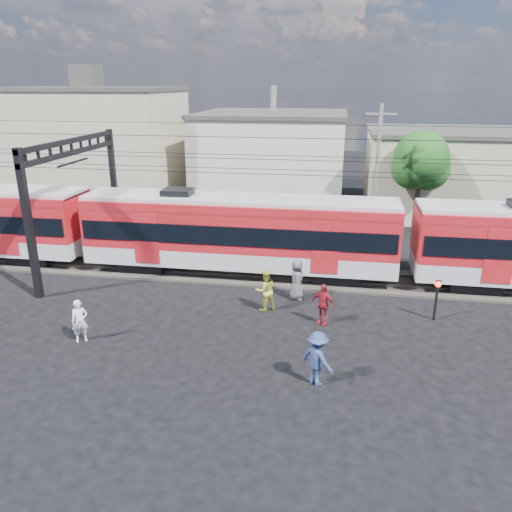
{
  "coord_description": "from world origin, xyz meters",
  "views": [
    {
      "loc": [
        3.74,
        -16.26,
        9.66
      ],
      "look_at": [
        0.19,
        5.0,
        2.13
      ],
      "focal_mm": 35.0,
      "sensor_mm": 36.0,
      "label": 1
    }
  ],
  "objects_px": {
    "pedestrian_a": "(80,321)",
    "pedestrian_c": "(317,359)",
    "crossing_signal": "(437,293)",
    "commuter_train": "(243,231)"
  },
  "relations": [
    {
      "from": "pedestrian_c",
      "to": "pedestrian_a",
      "type": "bearing_deg",
      "value": 28.0
    },
    {
      "from": "commuter_train",
      "to": "crossing_signal",
      "type": "relative_size",
      "value": 27.61
    },
    {
      "from": "pedestrian_a",
      "to": "pedestrian_c",
      "type": "height_order",
      "value": "pedestrian_c"
    },
    {
      "from": "commuter_train",
      "to": "pedestrian_c",
      "type": "xyz_separation_m",
      "value": [
        4.36,
        -9.6,
        -1.44
      ]
    },
    {
      "from": "crossing_signal",
      "to": "pedestrian_a",
      "type": "bearing_deg",
      "value": -163.24
    },
    {
      "from": "pedestrian_c",
      "to": "crossing_signal",
      "type": "distance_m",
      "value": 7.4
    },
    {
      "from": "pedestrian_c",
      "to": "crossing_signal",
      "type": "height_order",
      "value": "pedestrian_c"
    },
    {
      "from": "commuter_train",
      "to": "pedestrian_a",
      "type": "xyz_separation_m",
      "value": [
        -4.93,
        -8.14,
        -1.54
      ]
    },
    {
      "from": "pedestrian_a",
      "to": "pedestrian_c",
      "type": "distance_m",
      "value": 9.4
    },
    {
      "from": "commuter_train",
      "to": "pedestrian_a",
      "type": "height_order",
      "value": "commuter_train"
    }
  ]
}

